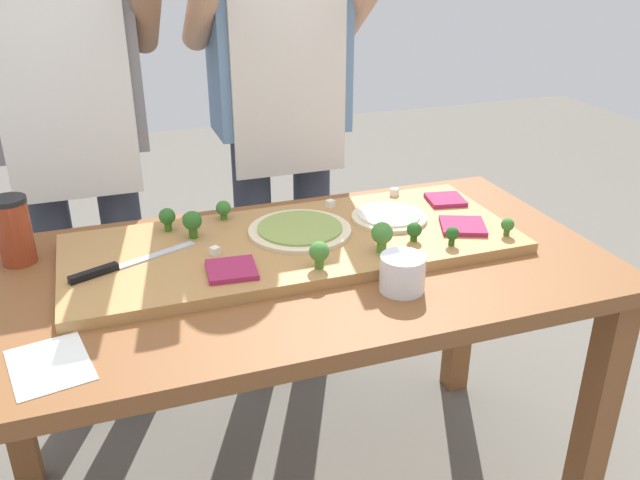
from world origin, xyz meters
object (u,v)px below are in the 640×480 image
object	(u,v)px
broccoli_floret_front_mid	(452,234)
cheese_crumble_b	(215,251)
pizza_slice_far_right	(232,270)
broccoli_floret_center_right	(167,217)
pizza_whole_pesto_green	(300,230)
flour_cup	(402,275)
broccoli_floret_back_left	(192,222)
recipe_note	(50,365)
broccoli_floret_back_right	(507,225)
broccoli_floret_center_left	(382,234)
pizza_whole_white_garlic	(389,217)
broccoli_floret_front_left	(319,252)
chefs_knife	(117,266)
prep_table	(288,303)
cheese_crumble_a	(394,192)
broccoli_floret_front_right	(414,230)
pizza_slice_far_left	(445,200)
cook_right	(281,99)
cheese_crumble_c	(330,204)
broccoli_floret_back_mid	(223,209)
sauce_jar	(14,231)
cook_left	(69,115)
pizza_slice_center	(463,226)

from	to	relation	value
broccoli_floret_front_mid	cheese_crumble_b	distance (m)	0.56
pizza_slice_far_right	broccoli_floret_center_right	distance (m)	0.29
pizza_whole_pesto_green	flour_cup	distance (m)	0.33
pizza_slice_far_right	cheese_crumble_b	distance (m)	0.10
broccoli_floret_back_left	recipe_note	xyz separation A→B (m)	(-0.33, -0.41, -0.07)
broccoli_floret_center_right	broccoli_floret_back_right	world-z (taller)	broccoli_floret_center_right
broccoli_floret_center_left	pizza_whole_white_garlic	bearing A→B (deg)	59.97
pizza_slice_far_right	broccoli_floret_front_left	distance (m)	0.20
pizza_whole_pesto_green	pizza_slice_far_right	xyz separation A→B (m)	(-0.21, -0.15, -0.00)
broccoli_floret_back_right	flour_cup	xyz separation A→B (m)	(-0.34, -0.12, -0.02)
chefs_knife	broccoli_floret_back_right	distance (m)	0.93
prep_table	cheese_crumble_a	xyz separation A→B (m)	(0.40, 0.26, 0.14)
broccoli_floret_front_right	broccoli_floret_front_mid	bearing A→B (deg)	-36.01
pizza_slice_far_left	broccoli_floret_back_left	world-z (taller)	broccoli_floret_back_left
chefs_knife	broccoli_floret_back_right	size ratio (longest dim) A/B	6.37
broccoli_floret_front_mid	cheese_crumble_b	bearing A→B (deg)	165.92
chefs_knife	broccoli_floret_front_right	bearing A→B (deg)	-7.02
broccoli_floret_back_left	cook_right	xyz separation A→B (m)	(0.36, 0.44, 0.18)
flour_cup	cheese_crumble_c	bearing A→B (deg)	90.58
prep_table	broccoli_floret_back_mid	distance (m)	0.31
pizza_whole_white_garlic	cheese_crumble_a	xyz separation A→B (m)	(0.09, 0.15, 0.00)
pizza_whole_white_garlic	pizza_whole_pesto_green	size ratio (longest dim) A/B	0.76
prep_table	cheese_crumble_a	distance (m)	0.50
prep_table	recipe_note	world-z (taller)	recipe_note
pizza_slice_far_right	cheese_crumble_c	xyz separation A→B (m)	(0.34, 0.29, 0.00)
sauce_jar	cook_left	bearing A→B (deg)	69.13
broccoli_floret_back_left	recipe_note	world-z (taller)	broccoli_floret_back_left
pizza_slice_center	broccoli_floret_back_mid	distance (m)	0.61
prep_table	pizza_whole_pesto_green	world-z (taller)	pizza_whole_pesto_green
prep_table	pizza_slice_center	world-z (taller)	pizza_slice_center
broccoli_floret_back_right	cheese_crumble_a	size ratio (longest dim) A/B	2.24
pizza_slice_far_right	prep_table	bearing A→B (deg)	18.54
cheese_crumble_a	broccoli_floret_front_mid	bearing A→B (deg)	-92.08
pizza_whole_pesto_green	broccoli_floret_center_right	distance (m)	0.33
pizza_slice_far_left	broccoli_floret_back_left	distance (m)	0.70
pizza_slice_center	pizza_whole_white_garlic	bearing A→B (deg)	142.94
pizza_slice_center	broccoli_floret_center_left	size ratio (longest dim) A/B	1.46
pizza_whole_pesto_green	pizza_slice_center	xyz separation A→B (m)	(0.40, -0.11, -0.00)
broccoli_floret_back_left	broccoli_floret_front_right	bearing A→B (deg)	-21.25
broccoli_floret_back_left	pizza_slice_far_right	bearing A→B (deg)	-77.00
broccoli_floret_front_mid	cook_right	bearing A→B (deg)	107.57
chefs_knife	pizza_whole_pesto_green	distance (m)	0.45
pizza_whole_white_garlic	pizza_whole_pesto_green	distance (m)	0.24
broccoli_floret_center_right	pizza_slice_center	bearing A→B (deg)	-18.17
prep_table	cheese_crumble_c	bearing A→B (deg)	50.66
cheese_crumble_a	cheese_crumble_c	size ratio (longest dim) A/B	1.03
flour_cup	recipe_note	world-z (taller)	flour_cup
broccoli_floret_center_left	broccoli_floret_back_left	bearing A→B (deg)	150.55
broccoli_floret_center_left	broccoli_floret_back_mid	bearing A→B (deg)	134.28
prep_table	flour_cup	distance (m)	0.32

